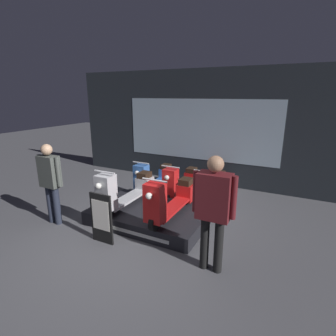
# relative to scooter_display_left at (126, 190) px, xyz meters

# --- Properties ---
(ground_plane) EXTENTS (30.00, 30.00, 0.00)m
(ground_plane) POSITION_rel_scooter_display_left_xyz_m (0.50, -0.94, -0.62)
(ground_plane) COLOR #4C4C51
(shop_wall_back) EXTENTS (8.07, 0.09, 3.20)m
(shop_wall_back) POSITION_rel_scooter_display_left_xyz_m (0.50, 2.92, 0.98)
(shop_wall_back) COLOR #23282D
(shop_wall_back) RESTS_ON ground_plane
(display_platform) EXTENTS (2.30, 1.45, 0.27)m
(display_platform) POSITION_rel_scooter_display_left_xyz_m (0.52, 0.07, -0.48)
(display_platform) COLOR black
(display_platform) RESTS_ON ground_plane
(scooter_display_left) EXTENTS (0.45, 1.77, 0.92)m
(scooter_display_left) POSITION_rel_scooter_display_left_xyz_m (0.00, 0.00, 0.00)
(scooter_display_left) COLOR black
(scooter_display_left) RESTS_ON display_platform
(scooter_display_right) EXTENTS (0.45, 1.77, 0.92)m
(scooter_display_right) POSITION_rel_scooter_display_left_xyz_m (1.04, 0.00, 0.00)
(scooter_display_right) COLOR black
(scooter_display_right) RESTS_ON display_platform
(scooter_backrow_0) EXTENTS (0.45, 1.77, 0.92)m
(scooter_backrow_0) POSITION_rel_scooter_display_left_xyz_m (-0.33, 1.72, -0.27)
(scooter_backrow_0) COLOR black
(scooter_backrow_0) RESTS_ON ground_plane
(scooter_backrow_1) EXTENTS (0.45, 1.77, 0.92)m
(scooter_backrow_1) POSITION_rel_scooter_display_left_xyz_m (0.48, 1.72, -0.27)
(scooter_backrow_1) COLOR black
(scooter_backrow_1) RESTS_ON ground_plane
(scooter_backrow_2) EXTENTS (0.45, 1.77, 0.92)m
(scooter_backrow_2) POSITION_rel_scooter_display_left_xyz_m (1.29, 1.72, -0.27)
(scooter_backrow_2) COLOR black
(scooter_backrow_2) RESTS_ON ground_plane
(person_left_browsing) EXTENTS (0.56, 0.23, 1.62)m
(person_left_browsing) POSITION_rel_scooter_display_left_xyz_m (-1.18, -0.83, 0.33)
(person_left_browsing) COLOR #232838
(person_left_browsing) RESTS_ON ground_plane
(person_right_browsing) EXTENTS (0.63, 0.26, 1.75)m
(person_right_browsing) POSITION_rel_scooter_display_left_xyz_m (2.10, -0.83, 0.43)
(person_right_browsing) COLOR black
(person_right_browsing) RESTS_ON ground_plane
(price_sign_board) EXTENTS (0.44, 0.04, 0.91)m
(price_sign_board) POSITION_rel_scooter_display_left_xyz_m (0.18, -0.97, -0.16)
(price_sign_board) COLOR black
(price_sign_board) RESTS_ON ground_plane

